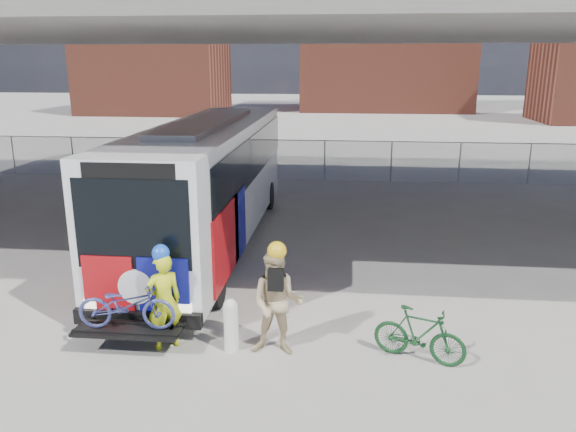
# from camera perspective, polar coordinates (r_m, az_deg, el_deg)

# --- Properties ---
(ground) EXTENTS (160.00, 160.00, 0.00)m
(ground) POSITION_cam_1_polar(r_m,az_deg,el_deg) (14.46, -2.25, -5.99)
(ground) COLOR #9E9991
(ground) RESTS_ON ground
(bus) EXTENTS (2.67, 12.92, 3.69)m
(bus) POSITION_cam_1_polar(r_m,az_deg,el_deg) (16.52, -8.04, 4.22)
(bus) COLOR silver
(bus) RESTS_ON ground
(overpass) EXTENTS (40.00, 16.00, 7.95)m
(overpass) POSITION_cam_1_polar(r_m,az_deg,el_deg) (17.47, -0.53, 19.60)
(overpass) COLOR #605E59
(overpass) RESTS_ON ground
(chainlink_fence) EXTENTS (30.00, 0.06, 30.00)m
(chainlink_fence) POSITION_cam_1_polar(r_m,az_deg,el_deg) (25.69, 1.51, 6.82)
(chainlink_fence) COLOR gray
(chainlink_fence) RESTS_ON ground
(brick_buildings) EXTENTS (54.00, 22.00, 12.00)m
(brick_buildings) POSITION_cam_1_polar(r_m,az_deg,el_deg) (61.55, 5.45, 15.55)
(brick_buildings) COLOR brown
(brick_buildings) RESTS_ON ground
(bollard) EXTENTS (0.27, 0.27, 1.05)m
(bollard) POSITION_cam_1_polar(r_m,az_deg,el_deg) (10.73, -5.81, -10.78)
(bollard) COLOR silver
(bollard) RESTS_ON ground
(cyclist_hivis) EXTENTS (0.82, 0.76, 2.07)m
(cyclist_hivis) POSITION_cam_1_polar(r_m,az_deg,el_deg) (10.86, -12.52, -8.21)
(cyclist_hivis) COLOR #D5E518
(cyclist_hivis) RESTS_ON ground
(cyclist_tan) EXTENTS (0.99, 0.78, 2.20)m
(cyclist_tan) POSITION_cam_1_polar(r_m,az_deg,el_deg) (10.39, -1.11, -8.71)
(cyclist_tan) COLOR tan
(cyclist_tan) RESTS_ON ground
(bike_parked) EXTENTS (1.75, 1.05, 1.02)m
(bike_parked) POSITION_cam_1_polar(r_m,az_deg,el_deg) (10.65, 13.21, -11.65)
(bike_parked) COLOR #143F1E
(bike_parked) RESTS_ON ground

